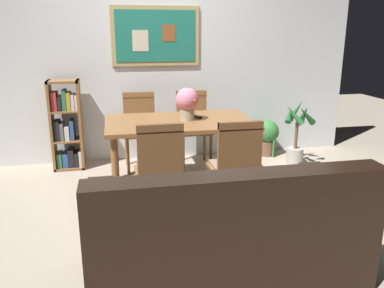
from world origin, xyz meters
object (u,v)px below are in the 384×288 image
(dining_chair_far_right, at_px, (193,122))
(potted_palm, at_px, (296,136))
(potted_ivy, at_px, (267,136))
(flower_vase, at_px, (187,102))
(tv_remote, at_px, (196,116))
(dining_table, at_px, (179,129))
(leather_couch, at_px, (227,235))
(dining_chair_near_left, at_px, (160,164))
(dining_chair_near_right, at_px, (236,161))
(bookshelf, at_px, (67,128))
(dining_chair_far_left, at_px, (140,124))

(dining_chair_far_right, distance_m, potted_palm, 1.30)
(potted_ivy, xyz_separation_m, flower_vase, (-1.27, -0.91, 0.66))
(dining_chair_far_right, height_order, flower_vase, flower_vase)
(flower_vase, xyz_separation_m, tv_remote, (0.12, 0.11, -0.18))
(dining_table, xyz_separation_m, potted_ivy, (1.35, 0.91, -0.38))
(dining_table, distance_m, potted_palm, 1.66)
(flower_vase, bearing_deg, leather_couch, -91.63)
(dining_chair_far_right, distance_m, leather_couch, 2.44)
(dining_chair_near_left, distance_m, potted_ivy, 2.36)
(dining_chair_far_right, height_order, potted_palm, dining_chair_far_right)
(dining_chair_near_right, bearing_deg, tv_remote, 99.60)
(bookshelf, relative_size, flower_vase, 3.22)
(dining_table, xyz_separation_m, leather_couch, (0.04, -1.64, -0.33))
(dining_chair_far_left, distance_m, bookshelf, 0.87)
(dining_chair_far_right, relative_size, flower_vase, 2.73)
(bookshelf, bearing_deg, potted_ivy, 0.33)
(dining_table, relative_size, dining_chair_near_left, 1.65)
(potted_palm, bearing_deg, dining_chair_far_right, 166.91)
(potted_palm, bearing_deg, flower_vase, -161.86)
(potted_palm, relative_size, tv_remote, 5.00)
(dining_chair_near_left, height_order, dining_chair_far_right, same)
(dining_chair_near_left, bearing_deg, leather_couch, -69.14)
(dining_chair_near_right, relative_size, flower_vase, 2.73)
(dining_chair_near_right, bearing_deg, dining_chair_far_left, 114.08)
(dining_chair_near_left, relative_size, bookshelf, 0.85)
(dining_table, bearing_deg, potted_palm, 17.24)
(dining_chair_near_left, distance_m, dining_chair_far_right, 1.65)
(potted_palm, bearing_deg, dining_chair_near_right, -133.01)
(tv_remote, bearing_deg, dining_chair_far_left, 129.48)
(dining_chair_far_right, bearing_deg, dining_chair_far_left, 179.16)
(dining_chair_far_left, height_order, dining_chair_far_right, same)
(flower_vase, distance_m, tv_remote, 0.24)
(dining_table, xyz_separation_m, dining_chair_far_right, (0.30, 0.78, -0.11))
(dining_chair_far_left, height_order, potted_palm, dining_chair_far_left)
(dining_chair_near_right, distance_m, dining_chair_far_left, 1.74)
(potted_palm, bearing_deg, dining_chair_near_left, -146.26)
(dining_chair_far_right, distance_m, flower_vase, 0.90)
(bookshelf, distance_m, tv_remote, 1.64)
(dining_chair_near_right, relative_size, dining_chair_near_left, 1.00)
(leather_couch, bearing_deg, dining_chair_far_right, 83.75)
(dining_chair_far_right, relative_size, potted_palm, 1.13)
(leather_couch, height_order, tv_remote, leather_couch)
(bookshelf, distance_m, potted_palm, 2.81)
(dining_chair_near_right, xyz_separation_m, bookshelf, (-1.58, 1.70, -0.03))
(dining_chair_far_right, bearing_deg, dining_chair_near_right, -87.94)
(dining_table, relative_size, potted_palm, 1.86)
(dining_chair_far_left, relative_size, potted_ivy, 1.64)
(flower_vase, bearing_deg, dining_chair_near_left, -116.83)
(flower_vase, relative_size, tv_remote, 2.07)
(dining_chair_far_right, xyz_separation_m, flower_vase, (-0.22, -0.78, 0.39))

